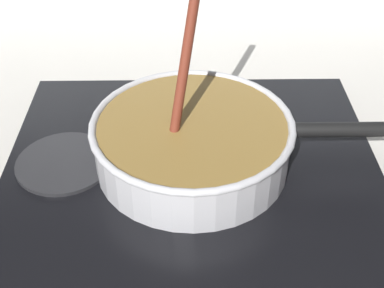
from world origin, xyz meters
TOP-DOWN VIEW (x-y plane):
  - ground at (0.00, 0.00)m, footprint 2.40×1.60m
  - hob_plate at (-0.00, 0.09)m, footprint 0.56×0.48m
  - burner_ring at (-0.00, 0.09)m, footprint 0.20×0.20m
  - spare_burner at (-0.19, 0.09)m, footprint 0.14×0.14m
  - cooking_pan at (0.00, 0.09)m, footprint 0.44×0.29m

SIDE VIEW (x-z plane):
  - ground at x=0.00m, z-range -0.04..0.00m
  - hob_plate at x=0.00m, z-range 0.00..0.01m
  - spare_burner at x=-0.19m, z-range 0.01..0.02m
  - burner_ring at x=0.00m, z-range 0.01..0.02m
  - cooking_pan at x=0.00m, z-range -0.09..0.20m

